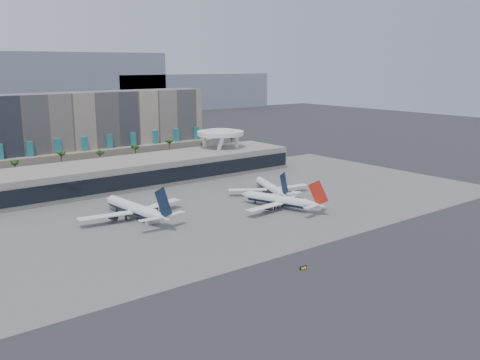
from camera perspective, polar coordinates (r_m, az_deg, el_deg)
ground at (r=181.80m, az=5.48°, el=-6.36°), size 900.00×900.00×0.00m
apron_pad at (r=223.05m, az=-4.29°, el=-2.79°), size 260.00×130.00×0.06m
hotel at (r=328.12m, az=-14.59°, el=4.71°), size 140.00×30.00×42.00m
terminal at (r=267.81m, az=-10.86°, el=1.01°), size 170.00×32.50×14.50m
saucer_structure at (r=299.49m, az=-2.10°, el=4.73°), size 26.00×26.00×21.89m
palm_row at (r=301.25m, az=-12.79°, el=2.94°), size 157.80×2.80×13.10m
airliner_left at (r=207.56m, az=-11.15°, el=-3.01°), size 44.38×45.82×15.82m
airliner_centre at (r=218.63m, az=4.30°, el=-2.15°), size 37.96×39.29×14.01m
airliner_right at (r=241.34m, az=3.23°, el=-0.77°), size 36.31×37.49×13.58m
service_vehicle_a at (r=201.28m, az=-9.37°, el=-4.25°), size 5.16×2.97×2.40m
service_vehicle_b at (r=220.93m, az=3.66°, el=-2.67°), size 4.35×3.41×1.97m
taxiway_sign at (r=156.88m, az=6.77°, el=-9.28°), size 2.38×0.53×1.07m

